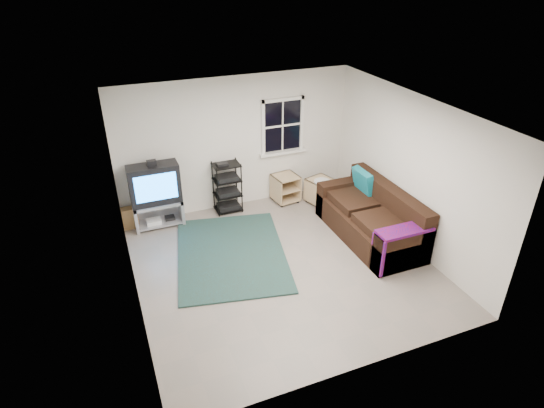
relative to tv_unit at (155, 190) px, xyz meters
name	(u,v)px	position (x,y,z in m)	size (l,w,h in m)	color
room	(283,129)	(2.60, 0.22, 0.75)	(4.60, 4.62, 4.60)	gray
tv_unit	(155,190)	(0.00, 0.00, 0.00)	(0.90, 0.45, 1.32)	#A8A8B0
av_rack	(227,190)	(1.37, 0.04, -0.27)	(0.52, 0.38, 1.03)	black
side_table_left	(285,187)	(2.58, 0.02, -0.42)	(0.54, 0.54, 0.57)	tan
side_table_right	(319,189)	(3.20, -0.32, -0.42)	(0.58, 0.58, 0.54)	tan
sofa	(372,219)	(3.47, -1.83, -0.36)	(1.00, 2.25, 1.03)	black
shag_rug	(231,253)	(0.96, -1.44, -0.71)	(1.78, 2.45, 0.03)	black
paper_bag	(130,218)	(-0.51, 0.11, -0.52)	(0.28, 0.18, 0.40)	olive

